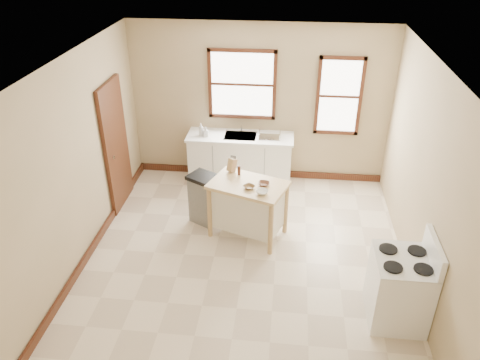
# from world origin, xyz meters

# --- Properties ---
(floor) EXTENTS (5.00, 5.00, 0.00)m
(floor) POSITION_xyz_m (0.00, 0.00, 0.00)
(floor) COLOR #F6E1C3
(floor) RESTS_ON ground
(ceiling) EXTENTS (5.00, 5.00, 0.00)m
(ceiling) POSITION_xyz_m (0.00, 0.00, 2.80)
(ceiling) COLOR white
(ceiling) RESTS_ON ground
(wall_back) EXTENTS (4.50, 0.04, 2.80)m
(wall_back) POSITION_xyz_m (0.00, 2.50, 1.40)
(wall_back) COLOR tan
(wall_back) RESTS_ON ground
(wall_left) EXTENTS (0.04, 5.00, 2.80)m
(wall_left) POSITION_xyz_m (-2.25, 0.00, 1.40)
(wall_left) COLOR tan
(wall_left) RESTS_ON ground
(wall_right) EXTENTS (0.04, 5.00, 2.80)m
(wall_right) POSITION_xyz_m (2.25, 0.00, 1.40)
(wall_right) COLOR tan
(wall_right) RESTS_ON ground
(window_main) EXTENTS (1.17, 0.06, 1.22)m
(window_main) POSITION_xyz_m (-0.30, 2.48, 1.75)
(window_main) COLOR #401711
(window_main) RESTS_ON wall_back
(window_side) EXTENTS (0.77, 0.06, 1.37)m
(window_side) POSITION_xyz_m (1.35, 2.48, 1.60)
(window_side) COLOR #401711
(window_side) RESTS_ON wall_back
(door_left) EXTENTS (0.06, 0.90, 2.10)m
(door_left) POSITION_xyz_m (-2.21, 1.30, 1.05)
(door_left) COLOR #401711
(door_left) RESTS_ON ground
(baseboard_back) EXTENTS (4.50, 0.04, 0.12)m
(baseboard_back) POSITION_xyz_m (0.00, 2.47, 0.06)
(baseboard_back) COLOR #401711
(baseboard_back) RESTS_ON ground
(baseboard_left) EXTENTS (0.04, 5.00, 0.12)m
(baseboard_left) POSITION_xyz_m (-2.22, 0.00, 0.06)
(baseboard_left) COLOR #401711
(baseboard_left) RESTS_ON ground
(sink_counter) EXTENTS (1.86, 0.62, 0.92)m
(sink_counter) POSITION_xyz_m (-0.30, 2.20, 0.46)
(sink_counter) COLOR white
(sink_counter) RESTS_ON ground
(faucet) EXTENTS (0.03, 0.03, 0.22)m
(faucet) POSITION_xyz_m (-0.30, 2.38, 1.03)
(faucet) COLOR silver
(faucet) RESTS_ON sink_counter
(soap_bottle_a) EXTENTS (0.10, 0.10, 0.22)m
(soap_bottle_a) POSITION_xyz_m (-0.98, 2.15, 1.03)
(soap_bottle_a) COLOR #B2B2B2
(soap_bottle_a) RESTS_ON sink_counter
(soap_bottle_b) EXTENTS (0.09, 0.09, 0.17)m
(soap_bottle_b) POSITION_xyz_m (-0.89, 2.11, 1.01)
(soap_bottle_b) COLOR #B2B2B2
(soap_bottle_b) RESTS_ON sink_counter
(dish_rack) EXTENTS (0.45, 0.39, 0.09)m
(dish_rack) POSITION_xyz_m (0.21, 2.17, 0.97)
(dish_rack) COLOR silver
(dish_rack) RESTS_ON sink_counter
(kitchen_island) EXTENTS (1.25, 1.01, 0.89)m
(kitchen_island) POSITION_xyz_m (-0.01, 0.61, 0.44)
(kitchen_island) COLOR tan
(kitchen_island) RESTS_ON ground
(knife_block) EXTENTS (0.14, 0.14, 0.20)m
(knife_block) POSITION_xyz_m (-0.29, 0.96, 0.99)
(knife_block) COLOR #D9B472
(knife_block) RESTS_ON kitchen_island
(pepper_grinder) EXTENTS (0.05, 0.05, 0.15)m
(pepper_grinder) POSITION_xyz_m (-0.17, 0.86, 0.96)
(pepper_grinder) COLOR #422012
(pepper_grinder) RESTS_ON kitchen_island
(bowl_a) EXTENTS (0.22, 0.22, 0.04)m
(bowl_a) POSITION_xyz_m (0.01, 0.49, 0.91)
(bowl_a) COLOR brown
(bowl_a) RESTS_ON kitchen_island
(bowl_b) EXTENTS (0.17, 0.17, 0.04)m
(bowl_b) POSITION_xyz_m (0.22, 0.60, 0.91)
(bowl_b) COLOR brown
(bowl_b) RESTS_ON kitchen_island
(bowl_c) EXTENTS (0.24, 0.24, 0.05)m
(bowl_c) POSITION_xyz_m (0.21, 0.35, 0.91)
(bowl_c) COLOR white
(bowl_c) RESTS_ON kitchen_island
(trash_bin) EXTENTS (0.54, 0.51, 0.82)m
(trash_bin) POSITION_xyz_m (-0.73, 0.89, 0.41)
(trash_bin) COLOR gray
(trash_bin) RESTS_ON ground
(gas_stove) EXTENTS (0.71, 0.72, 1.15)m
(gas_stove) POSITION_xyz_m (1.92, -0.89, 0.57)
(gas_stove) COLOR white
(gas_stove) RESTS_ON ground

